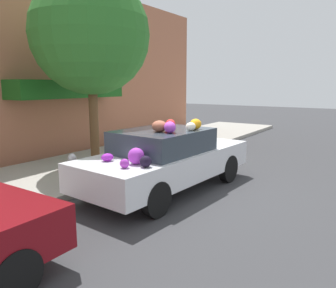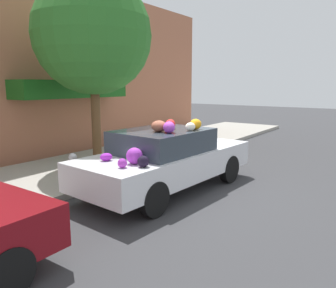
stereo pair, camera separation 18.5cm
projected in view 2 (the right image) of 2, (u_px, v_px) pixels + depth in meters
ground_plane at (162, 188)px, 7.41m from camera, size 60.00×60.00×0.00m
sidewalk_curb at (83, 168)px, 8.95m from camera, size 24.00×3.20×0.14m
building_facade at (32, 69)px, 9.80m from camera, size 18.00×1.20×5.61m
street_tree at (93, 35)px, 8.43m from camera, size 3.06×3.06×4.96m
fire_hydrant at (73, 169)px, 7.17m from camera, size 0.20×0.20×0.70m
art_car at (167, 158)px, 7.15m from camera, size 4.46×1.98×1.60m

